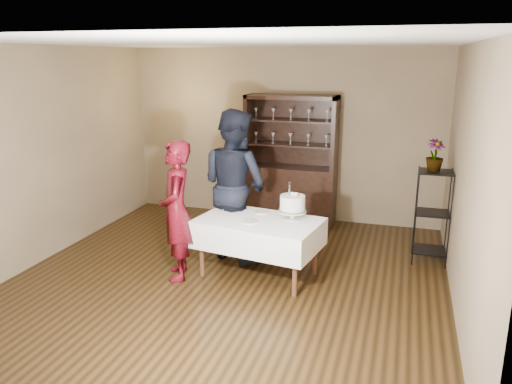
% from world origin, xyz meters
% --- Properties ---
extents(floor, '(5.00, 5.00, 0.00)m').
position_xyz_m(floor, '(0.00, 0.00, 0.00)').
color(floor, black).
rests_on(floor, ground).
extents(ceiling, '(5.00, 5.00, 0.00)m').
position_xyz_m(ceiling, '(0.00, 0.00, 2.70)').
color(ceiling, silver).
rests_on(ceiling, back_wall).
extents(back_wall, '(5.00, 0.02, 2.70)m').
position_xyz_m(back_wall, '(0.00, 2.50, 1.35)').
color(back_wall, brown).
rests_on(back_wall, floor).
extents(wall_left, '(0.02, 5.00, 2.70)m').
position_xyz_m(wall_left, '(-2.50, 0.00, 1.35)').
color(wall_left, brown).
rests_on(wall_left, floor).
extents(wall_right, '(0.02, 5.00, 2.70)m').
position_xyz_m(wall_right, '(2.50, 0.00, 1.35)').
color(wall_right, brown).
rests_on(wall_right, floor).
extents(china_hutch, '(1.40, 0.48, 2.00)m').
position_xyz_m(china_hutch, '(0.20, 2.25, 0.66)').
color(china_hutch, black).
rests_on(china_hutch, floor).
extents(plant_etagere, '(0.42, 0.42, 1.20)m').
position_xyz_m(plant_etagere, '(2.28, 1.20, 0.65)').
color(plant_etagere, black).
rests_on(plant_etagere, floor).
extents(cake_table, '(1.54, 1.09, 0.70)m').
position_xyz_m(cake_table, '(0.31, 0.14, 0.54)').
color(cake_table, white).
rests_on(cake_table, floor).
extents(woman, '(0.61, 0.71, 1.65)m').
position_xyz_m(woman, '(-0.60, -0.17, 0.82)').
color(woman, '#330410').
rests_on(woman, floor).
extents(man, '(1.17, 1.07, 1.94)m').
position_xyz_m(man, '(-0.17, 0.65, 0.97)').
color(man, black).
rests_on(man, floor).
extents(cake, '(0.35, 0.35, 0.45)m').
position_xyz_m(cake, '(0.68, 0.27, 0.89)').
color(cake, silver).
rests_on(cake, cake_table).
extents(plate_near, '(0.27, 0.27, 0.01)m').
position_xyz_m(plate_near, '(0.24, 0.03, 0.71)').
color(plate_near, silver).
rests_on(plate_near, cake_table).
extents(plate_far, '(0.19, 0.19, 0.01)m').
position_xyz_m(plate_far, '(0.26, 0.41, 0.71)').
color(plate_far, silver).
rests_on(plate_far, cake_table).
extents(potted_plant, '(0.29, 0.29, 0.39)m').
position_xyz_m(potted_plant, '(2.25, 1.22, 1.38)').
color(potted_plant, '#4C7035').
rests_on(potted_plant, plant_etagere).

